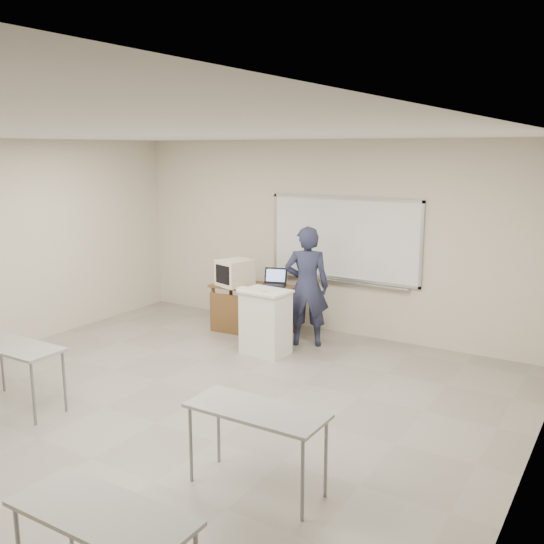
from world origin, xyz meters
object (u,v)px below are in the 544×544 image
Objects in this scene: instructor_desk at (249,301)px; mouse at (276,291)px; whiteboard at (344,240)px; presenter at (307,286)px; laptop at (275,282)px; crt_monitor at (235,273)px; podium at (266,322)px; keyboard at (252,290)px.

mouse is (0.55, -0.09, 0.25)m from instructor_desk.
whiteboard is 1.03m from presenter.
whiteboard is 1.25m from laptop.
laptop is (0.56, 0.28, -0.14)m from crt_monitor.
podium is 2.58× the size of laptop.
crt_monitor is at bearing 168.98° from mouse.
instructor_desk is at bearing -27.36° from presenter.
laptop reaches higher than mouse.
instructor_desk is at bearing -147.86° from whiteboard.
mouse is at bearing -18.78° from presenter.
podium is 0.84m from presenter.
whiteboard is at bearing 75.23° from podium.
keyboard reaches higher than podium.
whiteboard is at bearing 69.53° from keyboard.
mouse is 0.19× the size of keyboard.
presenter is (-0.20, -0.81, -0.59)m from whiteboard.
laptop reaches higher than podium.
keyboard is 0.90m from presenter.
laptop is 1.12m from keyboard.
presenter is at bearing 16.19° from crt_monitor.
laptop is 0.79m from presenter.
podium is 0.70m from mouse.
keyboard is at bearing -57.12° from instructor_desk.
mouse is at bearing -73.08° from laptop.
podium is at bearing -78.36° from mouse.
crt_monitor reaches higher than laptop.
crt_monitor is at bearing -179.45° from instructor_desk.
podium is at bearing -17.39° from crt_monitor.
instructor_desk is 2.88× the size of keyboard.
crt_monitor reaches higher than mouse.
podium is at bearing 40.45° from keyboard.
instructor_desk is 0.50m from laptop.
crt_monitor is (-0.99, 0.68, 0.49)m from podium.
presenter is at bearing 61.76° from keyboard.
instructor_desk is at bearing 127.68° from keyboard.
laptop is 4.15× the size of mouse.
keyboard reaches higher than mouse.
mouse is (0.24, -0.36, -0.04)m from laptop.
instructor_desk is 1.08m from keyboard.
whiteboard is 5.57× the size of keyboard.
crt_monitor is (-1.49, -0.79, -0.53)m from whiteboard.
keyboard is at bearing -112.26° from whiteboard.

